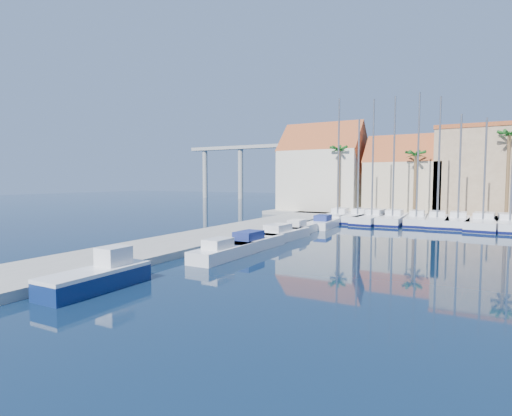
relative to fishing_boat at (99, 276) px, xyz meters
The scene contains 25 objects.
ground 4.61m from the fishing_boat, ahead, with size 260.00×260.00×0.00m, color black.
quay_west 14.02m from the fishing_boat, 108.45° to the left, with size 6.00×77.00×0.50m, color gray.
shore_north 49.96m from the fishing_boat, 73.05° to the left, with size 54.00×16.00×0.50m, color gray.
fishing_boat is the anchor object (origin of this frame).
motorboat_west_0 8.77m from the fishing_boat, 82.55° to the left, with size 1.83×5.53×1.40m.
motorboat_west_1 12.95m from the fishing_boat, 85.48° to the left, with size 2.28×6.43×1.40m.
motorboat_west_2 18.15m from the fishing_boat, 87.15° to the left, with size 2.64×6.84×1.40m.
motorboat_west_3 22.31m from the fishing_boat, 87.98° to the left, with size 1.88×5.59×1.40m.
motorboat_west_4 28.49m from the fishing_boat, 87.67° to the left, with size 2.36×6.41×1.40m.
sailboat_0 35.63m from the fishing_boat, 89.09° to the left, with size 3.02×9.40×14.92m.
sailboat_1 36.08m from the fishing_boat, 85.26° to the left, with size 2.71×8.88×12.35m.
sailboat_2 35.83m from the fishing_boat, 82.28° to the left, with size 3.40×9.92×14.44m.
sailboat_3 36.61m from the fishing_boat, 78.93° to the left, with size 2.69×9.55×14.63m.
sailboat_4 37.32m from the fishing_boat, 75.14° to the left, with size 2.71×8.56×14.82m.
sailboat_5 38.01m from the fishing_boat, 72.06° to the left, with size 3.02×9.09×14.20m.
sailboat_6 38.68m from the fishing_boat, 69.09° to the left, with size 2.39×8.82×12.13m.
sailboat_7 39.61m from the fishing_boat, 65.84° to the left, with size 3.72×10.96×11.56m.
sailboat_8 40.40m from the fishing_boat, 62.68° to the left, with size 2.90×10.18×11.05m.
building_0 47.47m from the fishing_boat, 96.62° to the left, with size 12.30×9.00×13.50m.
building_1 47.48m from the fishing_boat, 82.01° to the left, with size 10.30×8.00×11.00m.
building_2 51.23m from the fishing_boat, 69.82° to the left, with size 14.20×10.20×11.50m.
palm_0 42.66m from the fishing_boat, 91.96° to the left, with size 2.60×2.60×10.15m.
palm_1 43.32m from the fishing_boat, 78.42° to the left, with size 2.60×2.60×9.15m.
palm_2 46.69m from the fishing_boat, 66.05° to the left, with size 2.60×2.60×11.15m.
viaduct 89.29m from the fishing_boat, 112.87° to the left, with size 48.00×2.20×14.45m.
Camera 1 is at (10.78, -12.38, 5.12)m, focal length 28.00 mm.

